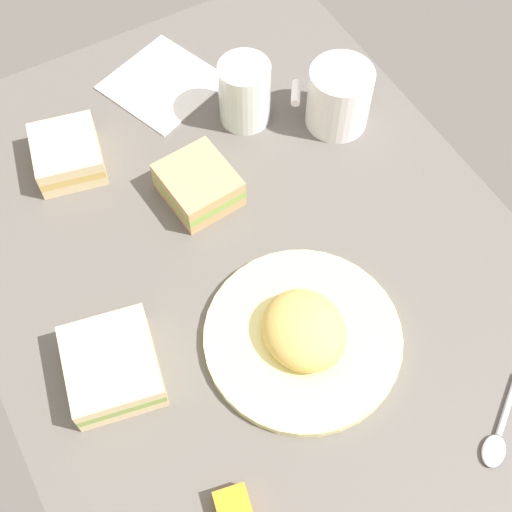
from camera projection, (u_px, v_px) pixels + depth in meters
The scene contains 9 objects.
tabletop at pixel (256, 273), 83.02cm from camera, with size 90.00×64.00×2.00cm, color #5B5651.
plate_of_food at pixel (305, 333), 76.27cm from camera, with size 22.34×22.34×5.55cm.
coffee_mug_black at pixel (339, 97), 89.92cm from camera, with size 9.28×10.49×8.90cm.
sandwich_main at pixel (199, 185), 85.68cm from camera, with size 9.80×8.97×4.40cm.
sandwich_side at pixel (112, 366), 73.58cm from camera, with size 12.37×11.55×4.40cm.
sandwich_extra at pixel (67, 154), 88.12cm from camera, with size 10.82×10.13×4.40cm.
glass_of_milk at pixel (245, 95), 90.63cm from camera, with size 6.88×6.88×9.24cm.
spoon at pixel (499, 434), 71.70cm from camera, with size 7.52×10.06×0.80cm.
paper_napkin at pixel (163, 83), 97.13cm from camera, with size 13.74×13.74×0.30cm, color white.
Camera 1 is at (34.79, -19.85, 73.75)cm, focal length 48.10 mm.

